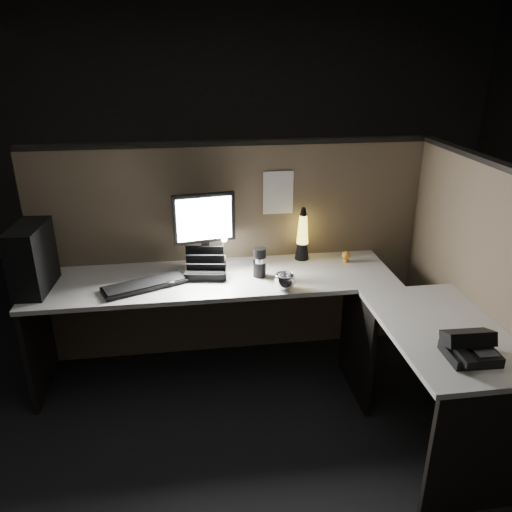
{
  "coord_description": "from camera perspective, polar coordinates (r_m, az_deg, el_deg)",
  "views": [
    {
      "loc": [
        -0.29,
        -2.28,
        2.08
      ],
      "look_at": [
        0.08,
        0.35,
        0.97
      ],
      "focal_mm": 35.0,
      "sensor_mm": 36.0,
      "label": 1
    }
  ],
  "objects": [
    {
      "name": "floor",
      "position": [
        3.1,
        -0.65,
        -19.38
      ],
      "size": [
        6.0,
        6.0,
        0.0
      ],
      "primitive_type": "plane",
      "color": "black",
      "rests_on": "ground"
    },
    {
      "name": "room_shell",
      "position": [
        2.35,
        -0.82,
        11.45
      ],
      "size": [
        6.0,
        6.0,
        6.0
      ],
      "color": "silver",
      "rests_on": "ground"
    },
    {
      "name": "partition_back",
      "position": [
        3.49,
        -2.69,
        0.31
      ],
      "size": [
        2.66,
        0.06,
        1.5
      ],
      "primitive_type": "cube",
      "color": "brown",
      "rests_on": "ground"
    },
    {
      "name": "partition_right",
      "position": [
        3.17,
        23.67,
        -4.1
      ],
      "size": [
        0.06,
        1.66,
        1.5
      ],
      "primitive_type": "cube",
      "color": "brown",
      "rests_on": "ground"
    },
    {
      "name": "desk",
      "position": [
        2.98,
        2.12,
        -7.46
      ],
      "size": [
        2.6,
        1.6,
        0.73
      ],
      "color": "beige",
      "rests_on": "ground"
    },
    {
      "name": "pc_tower",
      "position": [
        3.22,
        -24.23,
        -0.23
      ],
      "size": [
        0.2,
        0.39,
        0.4
      ],
      "primitive_type": "cube",
      "rotation": [
        0.0,
        0.0,
        -0.07
      ],
      "color": "black",
      "rests_on": "desk"
    },
    {
      "name": "monitor",
      "position": [
        3.2,
        -5.91,
        3.61
      ],
      "size": [
        0.4,
        0.17,
        0.51
      ],
      "rotation": [
        0.0,
        0.0,
        0.16
      ],
      "color": "black",
      "rests_on": "desk"
    },
    {
      "name": "keyboard",
      "position": [
        3.12,
        -12.62,
        -3.26
      ],
      "size": [
        0.53,
        0.35,
        0.02
      ],
      "primitive_type": "cube",
      "rotation": [
        0.0,
        0.0,
        0.4
      ],
      "color": "black",
      "rests_on": "desk"
    },
    {
      "name": "mouse",
      "position": [
        3.1,
        -9.86,
        -3.08
      ],
      "size": [
        0.1,
        0.08,
        0.03
      ],
      "primitive_type": "ellipsoid",
      "rotation": [
        0.0,
        0.0,
        0.29
      ],
      "color": "black",
      "rests_on": "desk"
    },
    {
      "name": "clip_lamp",
      "position": [
        3.34,
        -3.74,
        1.25
      ],
      "size": [
        0.04,
        0.17,
        0.22
      ],
      "color": "white",
      "rests_on": "desk"
    },
    {
      "name": "organizer",
      "position": [
        3.22,
        -5.77,
        -1.36
      ],
      "size": [
        0.28,
        0.25,
        0.19
      ],
      "rotation": [
        0.0,
        0.0,
        -0.15
      ],
      "color": "black",
      "rests_on": "desk"
    },
    {
      "name": "lava_lamp",
      "position": [
        3.41,
        5.33,
        2.07
      ],
      "size": [
        0.1,
        0.1,
        0.37
      ],
      "color": "black",
      "rests_on": "desk"
    },
    {
      "name": "travel_mug",
      "position": [
        3.15,
        0.41,
        -0.73
      ],
      "size": [
        0.08,
        0.08,
        0.19
      ],
      "primitive_type": "cylinder",
      "color": "black",
      "rests_on": "desk"
    },
    {
      "name": "steel_mug",
      "position": [
        3.01,
        3.28,
        -2.95
      ],
      "size": [
        0.12,
        0.12,
        0.1
      ],
      "primitive_type": "imported",
      "rotation": [
        0.0,
        0.0,
        0.01
      ],
      "color": "silver",
      "rests_on": "desk"
    },
    {
      "name": "figurine",
      "position": [
        3.43,
        10.26,
        0.09
      ],
      "size": [
        0.06,
        0.06,
        0.06
      ],
      "primitive_type": "sphere",
      "color": "orange",
      "rests_on": "desk"
    },
    {
      "name": "pinned_paper",
      "position": [
        3.35,
        2.55,
        7.22
      ],
      "size": [
        0.2,
        0.0,
        0.29
      ],
      "primitive_type": "cube",
      "color": "white",
      "rests_on": "partition_back"
    },
    {
      "name": "desk_phone",
      "position": [
        2.58,
        23.16,
        -9.53
      ],
      "size": [
        0.23,
        0.25,
        0.14
      ],
      "rotation": [
        0.0,
        0.0,
        -0.04
      ],
      "color": "black",
      "rests_on": "desk"
    }
  ]
}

